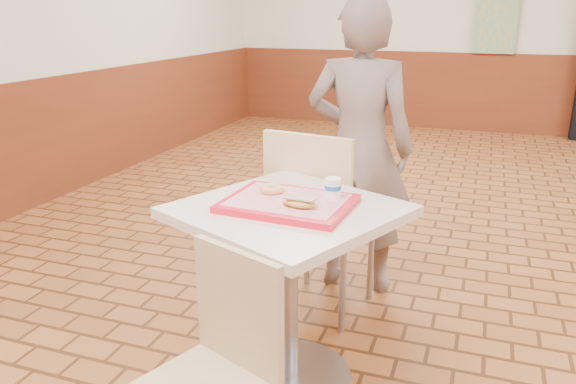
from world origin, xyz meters
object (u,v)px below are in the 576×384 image
(customer, at_px, (359,149))
(paper_cup, at_px, (333,188))
(main_table, at_px, (288,267))
(long_john_donut, at_px, (300,203))
(chair_main_back, at_px, (317,215))
(ring_donut, at_px, (272,189))
(serving_tray, at_px, (288,203))
(chair_main_front, at_px, (216,364))

(customer, height_order, paper_cup, customer)
(main_table, xyz_separation_m, long_john_donut, (0.07, -0.07, 0.31))
(chair_main_back, bearing_deg, paper_cup, 121.51)
(customer, distance_m, paper_cup, 0.92)
(main_table, bearing_deg, ring_donut, 145.68)
(serving_tray, relative_size, ring_donut, 5.09)
(chair_main_front, xyz_separation_m, ring_donut, (-0.05, 0.64, 0.38))
(chair_main_back, bearing_deg, serving_tray, 104.25)
(main_table, distance_m, chair_main_front, 0.58)
(long_john_donut, relative_size, paper_cup, 1.68)
(ring_donut, height_order, long_john_donut, long_john_donut)
(chair_main_back, bearing_deg, main_table, 104.25)
(main_table, xyz_separation_m, paper_cup, (0.16, 0.08, 0.33))
(ring_donut, xyz_separation_m, paper_cup, (0.25, 0.02, 0.03))
(ring_donut, xyz_separation_m, long_john_donut, (0.16, -0.13, 0.00))
(serving_tray, bearing_deg, main_table, 180.00)
(serving_tray, bearing_deg, customer, 86.46)
(main_table, relative_size, paper_cup, 9.97)
(ring_donut, distance_m, long_john_donut, 0.21)
(chair_main_front, distance_m, paper_cup, 0.79)
(chair_main_front, height_order, ring_donut, ring_donut)
(ring_donut, relative_size, paper_cup, 1.18)
(main_table, distance_m, serving_tray, 0.27)
(chair_main_front, distance_m, long_john_donut, 0.64)
(chair_main_front, bearing_deg, chair_main_back, 112.41)
(customer, distance_m, long_john_donut, 1.06)
(chair_main_front, xyz_separation_m, chair_main_back, (-0.01, 1.16, 0.09))
(ring_donut, height_order, paper_cup, paper_cup)
(chair_main_back, height_order, customer, customer)
(chair_main_back, distance_m, ring_donut, 0.60)
(main_table, bearing_deg, serving_tray, 0.00)
(customer, xyz_separation_m, paper_cup, (0.10, -0.91, 0.06))
(customer, xyz_separation_m, ring_donut, (-0.15, -0.93, 0.04))
(serving_tray, distance_m, paper_cup, 0.18)
(chair_main_front, xyz_separation_m, long_john_donut, (0.11, 0.50, 0.39))
(chair_main_back, height_order, paper_cup, chair_main_back)
(chair_main_back, bearing_deg, ring_donut, 94.99)
(main_table, relative_size, serving_tray, 1.66)
(main_table, height_order, long_john_donut, long_john_donut)
(chair_main_front, bearing_deg, long_john_donut, 99.47)
(paper_cup, bearing_deg, main_table, -153.91)
(chair_main_front, bearing_deg, paper_cup, 95.01)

